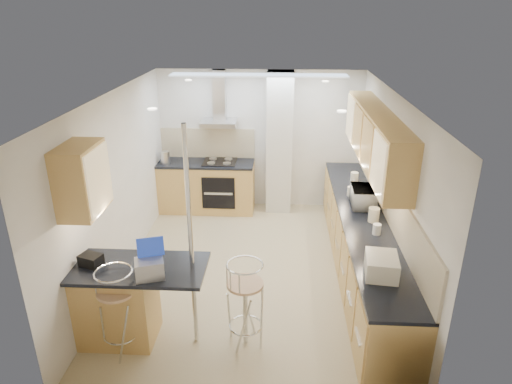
# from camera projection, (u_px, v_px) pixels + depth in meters

# --- Properties ---
(ground) EXTENTS (4.80, 4.80, 0.00)m
(ground) POSITION_uv_depth(u_px,v_px,m) (252.00, 272.00, 6.47)
(ground) COLOR tan
(ground) RESTS_ON ground
(room_shell) EXTENTS (3.64, 4.84, 2.51)m
(room_shell) POSITION_uv_depth(u_px,v_px,m) (277.00, 161.00, 6.22)
(room_shell) COLOR white
(room_shell) RESTS_ON ground
(right_counter) EXTENTS (0.63, 4.40, 0.92)m
(right_counter) POSITION_uv_depth(u_px,v_px,m) (361.00, 246.00, 6.22)
(right_counter) COLOR tan
(right_counter) RESTS_ON ground
(back_counter) EXTENTS (1.70, 0.63, 0.92)m
(back_counter) POSITION_uv_depth(u_px,v_px,m) (207.00, 186.00, 8.29)
(back_counter) COLOR tan
(back_counter) RESTS_ON ground
(peninsula) EXTENTS (1.47, 0.72, 0.94)m
(peninsula) POSITION_uv_depth(u_px,v_px,m) (141.00, 303.00, 5.01)
(peninsula) COLOR tan
(peninsula) RESTS_ON ground
(microwave) EXTENTS (0.34, 0.49, 0.27)m
(microwave) POSITION_uv_depth(u_px,v_px,m) (364.00, 197.00, 6.29)
(microwave) COLOR silver
(microwave) RESTS_ON right_counter
(laptop) EXTENTS (0.34, 0.29, 0.20)m
(laptop) POSITION_uv_depth(u_px,v_px,m) (150.00, 269.00, 4.61)
(laptop) COLOR #94969B
(laptop) RESTS_ON peninsula
(bag) EXTENTS (0.27, 0.23, 0.12)m
(bag) POSITION_uv_depth(u_px,v_px,m) (91.00, 260.00, 4.84)
(bag) COLOR black
(bag) RESTS_ON peninsula
(bar_stool_near) EXTENTS (0.51, 0.51, 1.02)m
(bar_stool_near) POSITION_uv_depth(u_px,v_px,m) (119.00, 312.00, 4.81)
(bar_stool_near) COLOR tan
(bar_stool_near) RESTS_ON ground
(bar_stool_end) EXTENTS (0.59, 0.59, 1.02)m
(bar_stool_end) POSITION_uv_depth(u_px,v_px,m) (245.00, 304.00, 4.93)
(bar_stool_end) COLOR tan
(bar_stool_end) RESTS_ON ground
(jar_a) EXTENTS (0.14, 0.14, 0.16)m
(jar_a) POSITION_uv_depth(u_px,v_px,m) (354.00, 177.00, 7.17)
(jar_a) COLOR beige
(jar_a) RESTS_ON right_counter
(jar_b) EXTENTS (0.15, 0.15, 0.14)m
(jar_b) POSITION_uv_depth(u_px,v_px,m) (351.00, 191.00, 6.66)
(jar_b) COLOR beige
(jar_b) RESTS_ON right_counter
(jar_c) EXTENTS (0.15, 0.15, 0.19)m
(jar_c) POSITION_uv_depth(u_px,v_px,m) (374.00, 215.00, 5.85)
(jar_c) COLOR beige
(jar_c) RESTS_ON right_counter
(jar_d) EXTENTS (0.11, 0.11, 0.13)m
(jar_d) POSITION_uv_depth(u_px,v_px,m) (377.00, 229.00, 5.54)
(jar_d) COLOR silver
(jar_d) RESTS_ON right_counter
(bread_bin) EXTENTS (0.36, 0.44, 0.21)m
(bread_bin) POSITION_uv_depth(u_px,v_px,m) (381.00, 266.00, 4.69)
(bread_bin) COLOR beige
(bread_bin) RESTS_ON right_counter
(kettle) EXTENTS (0.16, 0.16, 0.22)m
(kettle) POSITION_uv_depth(u_px,v_px,m) (165.00, 157.00, 7.99)
(kettle) COLOR silver
(kettle) RESTS_ON back_counter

